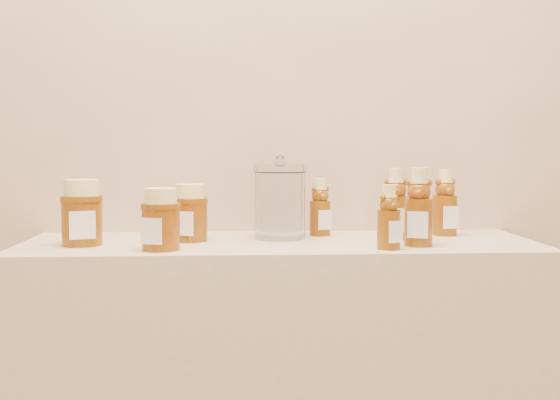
{
  "coord_description": "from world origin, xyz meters",
  "views": [
    {
      "loc": [
        -0.09,
        -0.08,
        1.12
      ],
      "look_at": [
        -0.0,
        1.52,
        1.0
      ],
      "focal_mm": 45.0,
      "sensor_mm": 36.0,
      "label": 1
    }
  ],
  "objects_px": {
    "bear_bottle_front_left": "(389,213)",
    "glass_canister": "(280,198)",
    "honey_jar_left": "(82,213)",
    "bear_bottle_back_left": "(320,203)"
  },
  "relations": [
    {
      "from": "glass_canister",
      "to": "bear_bottle_front_left",
      "type": "bearing_deg",
      "value": -39.39
    },
    {
      "from": "bear_bottle_back_left",
      "to": "bear_bottle_front_left",
      "type": "height_order",
      "value": "bear_bottle_back_left"
    },
    {
      "from": "bear_bottle_back_left",
      "to": "glass_canister",
      "type": "relative_size",
      "value": 0.83
    },
    {
      "from": "honey_jar_left",
      "to": "glass_canister",
      "type": "height_order",
      "value": "glass_canister"
    },
    {
      "from": "bear_bottle_front_left",
      "to": "glass_canister",
      "type": "distance_m",
      "value": 0.29
    },
    {
      "from": "honey_jar_left",
      "to": "glass_canister",
      "type": "xyz_separation_m",
      "value": [
        0.45,
        0.09,
        0.02
      ]
    },
    {
      "from": "glass_canister",
      "to": "honey_jar_left",
      "type": "bearing_deg",
      "value": -169.21
    },
    {
      "from": "bear_bottle_front_left",
      "to": "honey_jar_left",
      "type": "bearing_deg",
      "value": 148.27
    },
    {
      "from": "bear_bottle_back_left",
      "to": "honey_jar_left",
      "type": "bearing_deg",
      "value": 173.33
    },
    {
      "from": "bear_bottle_back_left",
      "to": "honey_jar_left",
      "type": "xyz_separation_m",
      "value": [
        -0.56,
        -0.14,
        -0.01
      ]
    }
  ]
}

